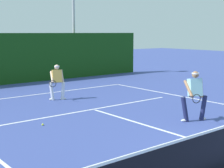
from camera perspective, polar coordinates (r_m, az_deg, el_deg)
court_line_baseline_far at (r=16.56m, az=-11.78°, el=-1.63°), size 9.49×0.10×0.01m
court_line_service at (r=13.01m, az=-3.23°, el=-4.29°), size 7.74×0.10×0.01m
court_line_centre at (r=10.56m, az=7.45°, el=-7.44°), size 0.10×6.40×0.01m
player_near at (r=11.45m, az=13.83°, el=-1.61°), size 1.10×0.87×1.68m
player_far at (r=14.81m, az=-9.30°, el=0.55°), size 0.98×0.85×1.56m
tennis_ball at (r=10.99m, az=-11.66°, el=-6.74°), size 0.07×0.07×0.07m
back_fence_windscreen at (r=19.94m, az=-17.08°, el=4.09°), size 18.95×0.12×2.90m
light_pole at (r=23.18m, az=-6.56°, el=13.04°), size 0.55×0.44×7.68m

